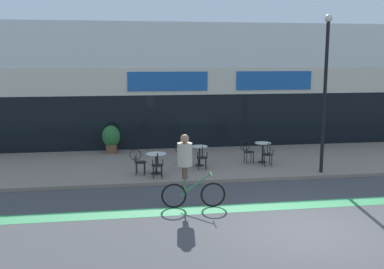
# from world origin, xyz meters

# --- Properties ---
(ground_plane) EXTENTS (120.00, 120.00, 0.00)m
(ground_plane) POSITION_xyz_m (0.00, 0.00, 0.00)
(ground_plane) COLOR #424244
(sidewalk_slab) EXTENTS (40.00, 5.50, 0.12)m
(sidewalk_slab) POSITION_xyz_m (0.00, 7.25, 0.06)
(sidewalk_slab) COLOR gray
(sidewalk_slab) RESTS_ON ground
(storefront_facade) EXTENTS (40.00, 4.06, 5.68)m
(storefront_facade) POSITION_xyz_m (0.00, 11.97, 2.83)
(storefront_facade) COLOR silver
(storefront_facade) RESTS_ON ground
(bike_lane_stripe) EXTENTS (36.00, 0.70, 0.01)m
(bike_lane_stripe) POSITION_xyz_m (0.00, 1.95, 0.00)
(bike_lane_stripe) COLOR #2D844C
(bike_lane_stripe) RESTS_ON ground
(bistro_table_0) EXTENTS (0.71, 0.71, 0.73)m
(bistro_table_0) POSITION_xyz_m (-3.29, 5.61, 0.64)
(bistro_table_0) COLOR black
(bistro_table_0) RESTS_ON sidewalk_slab
(bistro_table_1) EXTENTS (0.61, 0.61, 0.75)m
(bistro_table_1) POSITION_xyz_m (-1.59, 6.55, 0.65)
(bistro_table_1) COLOR black
(bistro_table_1) RESTS_ON sidewalk_slab
(bistro_table_2) EXTENTS (0.62, 0.62, 0.78)m
(bistro_table_2) POSITION_xyz_m (0.92, 6.71, 0.67)
(bistro_table_2) COLOR black
(bistro_table_2) RESTS_ON sidewalk_slab
(cafe_chair_0_near) EXTENTS (0.40, 0.58, 0.90)m
(cafe_chair_0_near) POSITION_xyz_m (-3.29, 4.98, 0.64)
(cafe_chair_0_near) COLOR black
(cafe_chair_0_near) RESTS_ON sidewalk_slab
(cafe_chair_0_side) EXTENTS (0.60, 0.46, 0.90)m
(cafe_chair_0_side) POSITION_xyz_m (-3.92, 5.62, 0.64)
(cafe_chair_0_side) COLOR black
(cafe_chair_0_side) RESTS_ON sidewalk_slab
(cafe_chair_1_near) EXTENTS (0.45, 0.60, 0.90)m
(cafe_chair_1_near) POSITION_xyz_m (-1.60, 5.92, 0.64)
(cafe_chair_1_near) COLOR black
(cafe_chair_1_near) RESTS_ON sidewalk_slab
(cafe_chair_1_side) EXTENTS (0.58, 0.41, 0.90)m
(cafe_chair_1_side) POSITION_xyz_m (-2.22, 6.54, 0.64)
(cafe_chair_1_side) COLOR black
(cafe_chair_1_side) RESTS_ON sidewalk_slab
(cafe_chair_2_near) EXTENTS (0.40, 0.58, 0.90)m
(cafe_chair_2_near) POSITION_xyz_m (0.92, 6.08, 0.64)
(cafe_chair_2_near) COLOR black
(cafe_chair_2_near) RESTS_ON sidewalk_slab
(cafe_chair_2_side) EXTENTS (0.59, 0.43, 0.90)m
(cafe_chair_2_side) POSITION_xyz_m (0.30, 6.70, 0.64)
(cafe_chair_2_side) COLOR black
(cafe_chair_2_side) RESTS_ON sidewalk_slab
(planter_pot) EXTENTS (0.76, 0.76, 1.19)m
(planter_pot) POSITION_xyz_m (-4.93, 9.37, 0.77)
(planter_pot) COLOR brown
(planter_pot) RESTS_ON sidewalk_slab
(lamp_post) EXTENTS (0.26, 0.26, 5.46)m
(lamp_post) POSITION_xyz_m (2.53, 4.94, 3.26)
(lamp_post) COLOR black
(lamp_post) RESTS_ON sidewalk_slab
(cyclist_0) EXTENTS (1.81, 0.50, 2.08)m
(cyclist_0) POSITION_xyz_m (-2.68, 2.21, 1.17)
(cyclist_0) COLOR black
(cyclist_0) RESTS_ON ground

